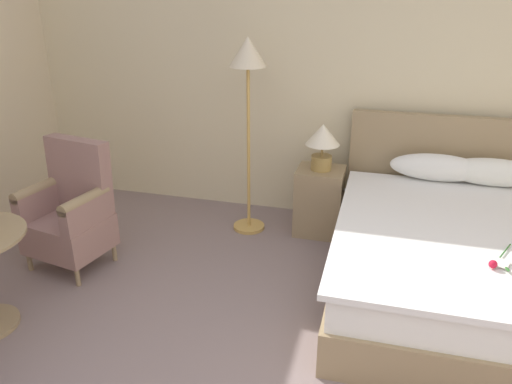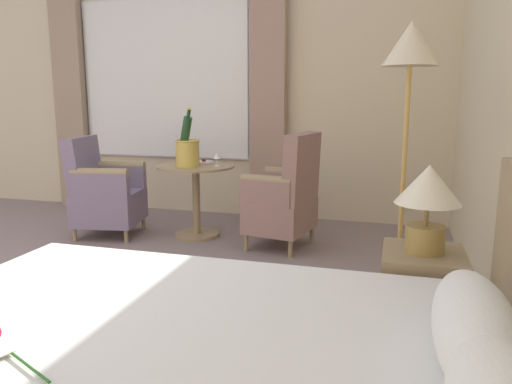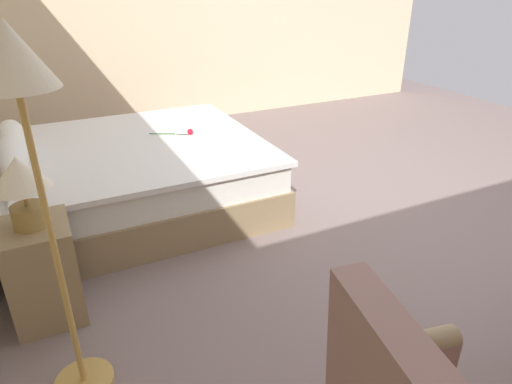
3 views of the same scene
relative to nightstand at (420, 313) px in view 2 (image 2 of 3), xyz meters
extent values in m
cube|color=beige|center=(-2.90, -2.61, 1.08)|extent=(0.12, 6.14, 2.75)
cube|color=white|center=(-2.82, -2.61, 1.16)|extent=(0.02, 1.99, 1.71)
cube|color=white|center=(-2.79, -2.61, 1.16)|extent=(0.02, 1.89, 1.68)
cube|color=tan|center=(-2.74, -1.44, 0.92)|extent=(0.10, 0.36, 2.43)
cube|color=tan|center=(-2.74, -3.79, 0.92)|extent=(0.10, 0.36, 2.43)
cube|color=white|center=(1.15, -0.83, 0.24)|extent=(1.82, 1.91, 0.04)
ellipsoid|color=white|center=(0.94, 0.08, 0.37)|extent=(0.75, 0.24, 0.23)
cylinder|color=#2D6628|center=(1.24, -1.12, 0.27)|extent=(0.16, 0.32, 0.01)
cube|color=#967E59|center=(0.00, 0.00, 0.00)|extent=(0.40, 0.36, 0.59)
sphere|color=#B7B2A8|center=(0.21, 0.00, 0.13)|extent=(0.02, 0.02, 0.02)
cylinder|color=#A28243|center=(0.00, 0.00, 0.36)|extent=(0.17, 0.17, 0.12)
cylinder|color=olive|center=(0.00, 0.00, 0.47)|extent=(0.02, 0.02, 0.10)
cone|color=#EFE5C6|center=(0.00, 0.00, 0.61)|extent=(0.29, 0.29, 0.17)
cylinder|color=tan|center=(-0.61, -0.10, -0.28)|extent=(0.28, 0.28, 0.03)
cylinder|color=tan|center=(-0.61, -0.10, 0.44)|extent=(0.03, 0.03, 1.41)
cone|color=beige|center=(-0.61, -0.10, 1.27)|extent=(0.30, 0.30, 0.24)
cylinder|color=#967E59|center=(-1.89, -1.89, -0.28)|extent=(0.41, 0.41, 0.03)
cylinder|color=#967E59|center=(-1.89, -1.89, 0.03)|extent=(0.07, 0.07, 0.65)
cylinder|color=#967E59|center=(-1.89, -1.89, 0.36)|extent=(0.71, 0.71, 0.02)
cylinder|color=gold|center=(-1.81, -1.93, 0.48)|extent=(0.21, 0.21, 0.23)
torus|color=gold|center=(-1.81, -1.93, 0.60)|extent=(0.22, 0.22, 0.02)
cylinder|color=white|center=(-1.81, -1.93, 0.58)|extent=(0.18, 0.18, 0.03)
cylinder|color=#1E4723|center=(-1.82, -1.96, 0.65)|extent=(0.12, 0.15, 0.33)
cylinder|color=#193D1E|center=(-1.79, -1.91, 0.84)|extent=(0.04, 0.05, 0.08)
sphere|color=gold|center=(-1.79, -1.91, 0.87)|extent=(0.04, 0.04, 0.04)
cylinder|color=white|center=(-1.89, -1.69, 0.37)|extent=(0.06, 0.06, 0.01)
cylinder|color=white|center=(-1.89, -1.69, 0.41)|extent=(0.01, 0.01, 0.06)
cone|color=white|center=(-1.89, -1.69, 0.47)|extent=(0.08, 0.08, 0.06)
cylinder|color=white|center=(-2.03, -2.04, 0.37)|extent=(0.06, 0.06, 0.01)
cylinder|color=white|center=(-2.03, -2.04, 0.41)|extent=(0.01, 0.01, 0.07)
cone|color=white|center=(-2.03, -2.04, 0.48)|extent=(0.07, 0.07, 0.07)
cylinder|color=white|center=(-2.08, -1.90, 0.37)|extent=(0.19, 0.19, 0.01)
sphere|color=maroon|center=(-2.08, -1.90, 0.39)|extent=(0.03, 0.03, 0.03)
sphere|color=maroon|center=(-2.07, -1.88, 0.39)|extent=(0.02, 0.02, 0.02)
sphere|color=maroon|center=(-2.08, -1.88, 0.39)|extent=(0.03, 0.03, 0.03)
cylinder|color=#967E59|center=(-2.06, -1.23, -0.22)|extent=(0.04, 0.04, 0.15)
cylinder|color=#967E59|center=(-1.58, -1.32, -0.22)|extent=(0.04, 0.04, 0.15)
cylinder|color=#967E59|center=(-1.98, -0.83, -0.22)|extent=(0.04, 0.04, 0.15)
cylinder|color=#967E59|center=(-1.50, -0.93, -0.22)|extent=(0.04, 0.04, 0.15)
cube|color=#977068|center=(-1.78, -1.08, -0.02)|extent=(0.65, 0.58, 0.26)
cube|color=#977068|center=(-1.74, -0.89, 0.40)|extent=(0.56, 0.24, 0.58)
cube|color=#977068|center=(-2.01, -1.05, 0.22)|extent=(0.17, 0.45, 0.20)
cylinder|color=#967E59|center=(-2.01, -1.05, 0.32)|extent=(0.17, 0.45, 0.09)
cube|color=#977068|center=(-1.55, -1.14, 0.22)|extent=(0.17, 0.45, 0.20)
cylinder|color=#967E59|center=(-1.55, -1.14, 0.32)|extent=(0.17, 0.45, 0.09)
cylinder|color=#967E59|center=(-1.51, -2.41, -0.24)|extent=(0.04, 0.04, 0.12)
cylinder|color=#967E59|center=(-1.98, -2.50, -0.24)|extent=(0.04, 0.04, 0.12)
cylinder|color=#967E59|center=(-1.42, -2.88, -0.24)|extent=(0.04, 0.04, 0.12)
cylinder|color=#967E59|center=(-1.90, -2.97, -0.24)|extent=(0.04, 0.04, 0.12)
cube|color=gray|center=(-1.70, -2.69, -0.03)|extent=(0.65, 0.65, 0.30)
cube|color=gray|center=(-1.66, -2.92, 0.37)|extent=(0.55, 0.26, 0.51)
cube|color=gray|center=(-1.48, -2.63, 0.23)|extent=(0.18, 0.52, 0.20)
cylinder|color=#967E59|center=(-1.48, -2.63, 0.33)|extent=(0.18, 0.52, 0.09)
cube|color=gray|center=(-1.93, -2.71, 0.23)|extent=(0.18, 0.52, 0.20)
cylinder|color=#967E59|center=(-1.93, -2.71, 0.33)|extent=(0.18, 0.52, 0.09)
camera|label=1|loc=(0.50, -3.99, 1.78)|focal=35.00mm
camera|label=2|loc=(2.28, -0.14, 0.99)|focal=35.00mm
camera|label=3|loc=(-2.42, -0.15, 1.52)|focal=32.00mm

